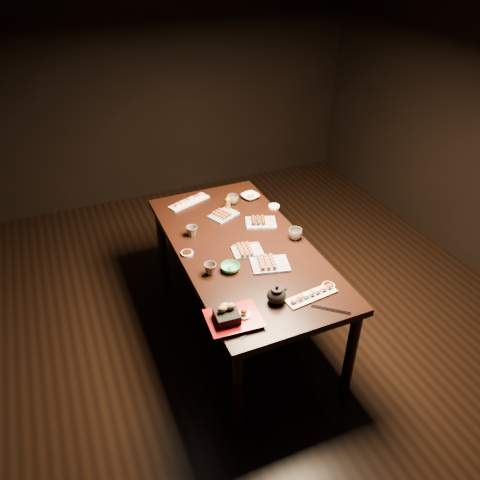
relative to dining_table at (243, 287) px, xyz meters
name	(u,v)px	position (x,y,z in m)	size (l,w,h in m)	color
ground	(275,325)	(0.23, -0.11, -0.38)	(5.00, 5.00, 0.00)	black
dining_table	(243,287)	(0.00, 0.00, 0.00)	(0.90, 1.80, 0.75)	black
sushi_platter_near	(312,294)	(0.17, -0.66, 0.40)	(0.34, 0.09, 0.04)	white
sushi_platter_far	(189,200)	(-0.16, 0.73, 0.40)	(0.35, 0.10, 0.04)	white
yakitori_plate_center	(247,249)	(0.00, -0.08, 0.40)	(0.20, 0.15, 0.05)	#828EB6
yakitori_plate_right	(270,262)	(0.08, -0.28, 0.41)	(0.24, 0.18, 0.06)	#828EB6
yakitori_plate_left	(224,213)	(0.03, 0.43, 0.40)	(0.21, 0.15, 0.05)	#828EB6
tsukune_plate	(261,220)	(0.24, 0.22, 0.40)	(0.22, 0.16, 0.06)	#828EB6
edamame_bowl_green	(230,268)	(-0.18, -0.22, 0.39)	(0.13, 0.13, 0.04)	#349F68
edamame_bowl_cream	(250,196)	(0.33, 0.61, 0.39)	(0.14, 0.14, 0.03)	#EDE2C2
tempura_tray	(234,314)	(-0.34, -0.66, 0.43)	(0.30, 0.24, 0.11)	black
teacup_near_left	(210,269)	(-0.31, -0.20, 0.41)	(0.08, 0.08, 0.07)	#4C443A
teacup_mid_right	(295,234)	(0.38, -0.06, 0.41)	(0.10, 0.10, 0.08)	#4C443A
teacup_far_left	(192,231)	(-0.28, 0.27, 0.41)	(0.08, 0.08, 0.07)	#4C443A
teacup_far_right	(233,199)	(0.16, 0.59, 0.41)	(0.09, 0.09, 0.07)	#4C443A
teapot	(277,294)	(-0.05, -0.61, 0.43)	(0.14, 0.14, 0.12)	black
condiment_bottle	(228,203)	(0.09, 0.51, 0.44)	(0.04, 0.04, 0.13)	brown
sauce_dish_west	(187,253)	(-0.39, 0.06, 0.38)	(0.08, 0.08, 0.01)	white
sauce_dish_east	(274,206)	(0.44, 0.40, 0.38)	(0.09, 0.09, 0.02)	white
sauce_dish_se	(328,286)	(0.31, -0.61, 0.38)	(0.08, 0.08, 0.01)	white
sauce_dish_nw	(180,207)	(-0.25, 0.69, 0.38)	(0.07, 0.07, 0.01)	white
chopsticks_near	(251,328)	(-0.28, -0.76, 0.38)	(0.20, 0.02, 0.01)	black
chopsticks_se	(331,310)	(0.21, -0.80, 0.38)	(0.23, 0.02, 0.01)	black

